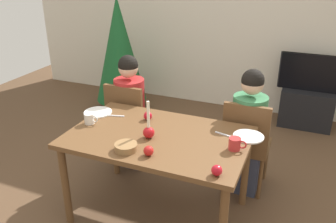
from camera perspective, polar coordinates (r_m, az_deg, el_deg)
The scene contains 21 objects.
ground_plane at distance 3.19m, azimuth -1.42°, elevation -15.81°, with size 7.68×7.68×0.00m, color brown.
back_wall at distance 5.00m, azimuth 10.92°, elevation 14.99°, with size 6.40×0.10×2.60m, color beige.
dining_table at distance 2.81m, azimuth -1.56°, elevation -5.32°, with size 1.40×0.90×0.75m.
chair_left at distance 3.61m, azimuth -6.28°, elevation -1.31°, with size 0.40×0.40×0.90m.
chair_right at distance 3.26m, azimuth 12.44°, elevation -4.68°, with size 0.40×0.40×0.90m.
person_left_child at distance 3.61m, azimuth -6.08°, elevation -0.28°, with size 0.30×0.30×1.17m.
person_right_child at distance 3.26m, azimuth 12.64°, elevation -3.53°, with size 0.30×0.30×1.17m.
tv_stand at distance 4.88m, azimuth 21.33°, elevation 0.56°, with size 0.64×0.40×0.48m, color black.
tv at distance 4.73m, azimuth 22.18°, elevation 5.80°, with size 0.79×0.05×0.46m.
christmas_tree at distance 4.95m, azimuth -7.86°, elevation 9.82°, with size 0.70×0.70×1.65m.
candle_centerpiece at distance 2.71m, azimuth -3.13°, elevation -3.04°, with size 0.09×0.09×0.30m.
plate_left at distance 3.22m, azimuth -11.19°, elevation -0.12°, with size 0.25×0.25×0.01m, color white.
plate_right at distance 2.81m, azimuth 12.81°, elevation -3.92°, with size 0.24×0.24×0.01m, color white.
mug_left at distance 3.01m, azimuth -12.49°, elevation -1.12°, with size 0.12×0.08×0.09m.
mug_right at distance 2.60m, azimuth 10.73°, elevation -5.14°, with size 0.13×0.09×0.09m.
fork_left at distance 3.13m, azimuth -8.64°, elevation -0.67°, with size 0.18×0.01×0.01m, color silver.
fork_right at distance 2.80m, azimuth 9.22°, elevation -3.76°, with size 0.18×0.01×0.01m, color silver.
bowl_walnuts at distance 2.58m, azimuth -6.78°, elevation -5.69°, with size 0.17×0.17×0.05m, color olive.
apple_near_candle at distance 2.49m, azimuth -3.15°, elevation -6.33°, with size 0.07×0.07×0.07m, color red.
apple_by_left_plate at distance 3.01m, azimuth -3.26°, elevation -0.71°, with size 0.07×0.07×0.07m, color #B6101E.
apple_by_right_mug at distance 2.30m, azimuth 7.85°, elevation -9.35°, with size 0.07×0.07×0.07m, color red.
Camera 1 is at (1.01, -2.24, 2.04)m, focal length 37.91 mm.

